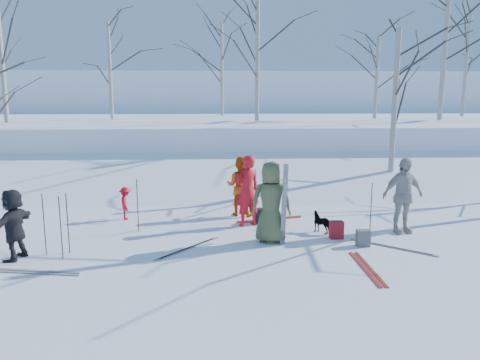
{
  "coord_description": "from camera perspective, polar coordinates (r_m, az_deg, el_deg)",
  "views": [
    {
      "loc": [
        -0.58,
        -9.99,
        3.43
      ],
      "look_at": [
        0.0,
        1.5,
        1.3
      ],
      "focal_mm": 35.0,
      "sensor_mm": 36.0,
      "label": 1
    }
  ],
  "objects": [
    {
      "name": "ground",
      "position": [
        10.58,
        0.41,
        -8.43
      ],
      "size": [
        120.0,
        120.0,
        0.0
      ],
      "primitive_type": "plane",
      "color": "white",
      "rests_on": "ground"
    },
    {
      "name": "snow_ramp",
      "position": [
        17.32,
        -0.91,
        -0.44
      ],
      "size": [
        70.0,
        9.49,
        4.12
      ],
      "primitive_type": "cube",
      "rotation": [
        0.3,
        0.0,
        0.0
      ],
      "color": "white",
      "rests_on": "ground"
    },
    {
      "name": "snow_plateau",
      "position": [
        27.11,
        -1.65,
        5.33
      ],
      "size": [
        70.0,
        18.0,
        2.2
      ],
      "primitive_type": "cube",
      "color": "white",
      "rests_on": "ground"
    },
    {
      "name": "far_hill",
      "position": [
        48.02,
        -2.2,
        8.76
      ],
      "size": [
        90.0,
        30.0,
        6.0
      ],
      "primitive_type": "cube",
      "color": "white",
      "rests_on": "ground"
    },
    {
      "name": "skier_olive_center",
      "position": [
        10.87,
        3.81,
        -2.7
      ],
      "size": [
        1.03,
        0.77,
        1.91
      ],
      "primitive_type": "imported",
      "rotation": [
        0.0,
        0.0,
        2.95
      ],
      "color": "#4D5432",
      "rests_on": "ground"
    },
    {
      "name": "skier_red_north",
      "position": [
        12.18,
        0.91,
        -1.32
      ],
      "size": [
        0.8,
        0.68,
        1.88
      ],
      "primitive_type": "imported",
      "rotation": [
        0.0,
        0.0,
        3.54
      ],
      "color": "red",
      "rests_on": "ground"
    },
    {
      "name": "skier_redor_behind",
      "position": [
        13.26,
        0.03,
        -0.75
      ],
      "size": [
        1.0,
        0.89,
        1.69
      ],
      "primitive_type": "imported",
      "rotation": [
        0.0,
        0.0,
        2.78
      ],
      "color": "#CB500F",
      "rests_on": "ground"
    },
    {
      "name": "skier_red_seated",
      "position": [
        13.28,
        -13.76,
        -2.76
      ],
      "size": [
        0.47,
        0.65,
        0.91
      ],
      "primitive_type": "imported",
      "rotation": [
        0.0,
        0.0,
        1.8
      ],
      "color": "red",
      "rests_on": "ground"
    },
    {
      "name": "skier_cream_east",
      "position": [
        12.27,
        19.22,
        -1.79
      ],
      "size": [
        1.18,
        0.7,
        1.89
      ],
      "primitive_type": "imported",
      "rotation": [
        0.0,
        0.0,
        0.23
      ],
      "color": "beige",
      "rests_on": "ground"
    },
    {
      "name": "skier_grey_west",
      "position": [
        10.84,
        -25.89,
        -4.9
      ],
      "size": [
        0.78,
        1.46,
        1.5
      ],
      "primitive_type": "imported",
      "rotation": [
        0.0,
        0.0,
        4.46
      ],
      "color": "black",
      "rests_on": "ground"
    },
    {
      "name": "dog",
      "position": [
        11.91,
        10.05,
        -5.11
      ],
      "size": [
        0.62,
        0.65,
        0.52
      ],
      "primitive_type": "imported",
      "rotation": [
        0.0,
        0.0,
        3.88
      ],
      "color": "black",
      "rests_on": "ground"
    },
    {
      "name": "upright_ski_left",
      "position": [
        10.65,
        5.29,
        -3.03
      ],
      "size": [
        0.12,
        0.17,
        1.9
      ],
      "primitive_type": "cube",
      "rotation": [
        0.07,
        0.0,
        0.32
      ],
      "color": "silver",
      "rests_on": "ground"
    },
    {
      "name": "upright_ski_right",
      "position": [
        10.68,
        5.52,
        -2.99
      ],
      "size": [
        0.1,
        0.23,
        1.89
      ],
      "primitive_type": "cube",
      "rotation": [
        0.1,
        0.0,
        0.14
      ],
      "color": "silver",
      "rests_on": "ground"
    },
    {
      "name": "ski_pair_a",
      "position": [
        10.12,
        -23.86,
        -10.2
      ],
      "size": [
        0.84,
        1.97,
        0.02
      ],
      "primitive_type": null,
      "rotation": [
        0.0,
        0.0,
        1.4
      ],
      "color": "silver",
      "rests_on": "ground"
    },
    {
      "name": "ski_pair_b",
      "position": [
        12.98,
        3.62,
        -4.81
      ],
      "size": [
        1.18,
        2.0,
        0.02
      ],
      "primitive_type": null,
      "rotation": [
        0.0,
        0.0,
        1.84
      ],
      "color": "maroon",
      "rests_on": "ground"
    },
    {
      "name": "ski_pair_c",
      "position": [
        11.21,
        18.07,
        -7.81
      ],
      "size": [
        2.07,
        2.1,
        0.02
      ],
      "primitive_type": null,
      "rotation": [
        0.0,
        0.0,
        0.88
      ],
      "color": "silver",
      "rests_on": "ground"
    },
    {
      "name": "ski_pair_d",
      "position": [
        9.78,
        15.24,
        -10.36
      ],
      "size": [
        0.22,
        1.9,
        0.02
      ],
      "primitive_type": null,
      "rotation": [
        0.0,
        0.0,
        0.0
      ],
      "color": "maroon",
      "rests_on": "ground"
    },
    {
      "name": "ski_pair_e",
      "position": [
        10.67,
        -6.36,
        -8.28
      ],
      "size": [
        2.07,
        2.1,
        0.02
      ],
      "primitive_type": null,
      "rotation": [
        0.0,
        0.0,
        -0.7
      ],
      "color": "silver",
      "rests_on": "ground"
    },
    {
      "name": "ski_pole_a",
      "position": [
        10.83,
        -20.26,
        -4.95
      ],
      "size": [
        0.02,
        0.02,
        1.34
      ],
      "primitive_type": "cylinder",
      "color": "black",
      "rests_on": "ground"
    },
    {
      "name": "ski_pole_b",
      "position": [
        11.71,
        15.67,
        -3.55
      ],
      "size": [
        0.02,
        0.02,
        1.34
      ],
      "primitive_type": "cylinder",
      "color": "black",
      "rests_on": "ground"
    },
    {
      "name": "ski_pole_c",
      "position": [
        11.99,
        -12.38,
        -3.07
      ],
      "size": [
        0.02,
        0.02,
        1.34
      ],
      "primitive_type": "cylinder",
      "color": "black",
      "rests_on": "ground"
    },
    {
      "name": "ski_pole_d",
      "position": [
        13.0,
        3.81,
        -1.8
      ],
      "size": [
        0.02,
        0.02,
        1.34
      ],
      "primitive_type": "cylinder",
      "color": "black",
      "rests_on": "ground"
    },
    {
      "name": "ski_pole_e",
      "position": [
        10.52,
        -21.01,
        -5.43
      ],
      "size": [
        0.02,
        0.02,
        1.34
      ],
      "primitive_type": "cylinder",
      "color": "black",
      "rests_on": "ground"
    },
    {
      "name": "ski_pole_f",
      "position": [
        10.9,
        -22.77,
        -5.02
      ],
      "size": [
        0.02,
        0.02,
        1.34
      ],
      "primitive_type": "cylinder",
      "color": "black",
      "rests_on": "ground"
    },
    {
      "name": "ski_pole_g",
      "position": [
        12.61,
        1.7,
        -2.16
      ],
      "size": [
        0.02,
        0.02,
        1.34
      ],
      "primitive_type": "cylinder",
      "color": "black",
      "rests_on": "ground"
    },
    {
      "name": "backpack_red",
      "position": [
        11.52,
        11.66,
        -5.97
      ],
      "size": [
        0.32,
        0.22,
        0.42
      ],
      "primitive_type": "cube",
      "color": "maroon",
      "rests_on": "ground"
    },
    {
      "name": "backpack_grey",
      "position": [
        11.1,
        14.77,
        -6.85
      ],
      "size": [
        0.3,
        0.2,
        0.38
      ],
      "primitive_type": "cube",
      "color": "#55575C",
      "rests_on": "ground"
    },
    {
      "name": "backpack_dark",
      "position": [
        12.6,
        2.64,
        -4.37
      ],
      "size": [
        0.34,
        0.24,
        0.4
      ],
      "primitive_type": "cube",
      "color": "black",
      "rests_on": "ground"
    },
    {
      "name": "birch_plateau_a",
      "position": [
        22.76,
        -27.23,
        14.91
      ],
      "size": [
        5.41,
        5.41,
        6.87
      ],
      "primitive_type": null,
      "color": "silver",
      "rests_on": "snow_plateau"
    },
    {
      "name": "birch_plateau_b",
      "position": [
        24.19,
        23.8,
        15.93
      ],
      "size": [
        6.05,
        6.05,
        7.78
      ],
      "primitive_type": null,
      "color": "silver",
      "rests_on": "snow_plateau"
    },
    {
      "name": "birch_plateau_c",
      "position": [
        21.88,
        2.12,
        14.63
      ],
      "size": [
        4.54,
        4.54,
        5.63
      ],
      "primitive_type": null,
      "color": "silver",
      "rests_on": "snow_plateau"
    },
    {
      "name": "birch_plateau_d",
      "position": [
        24.5,
        16.32,
        12.01
      ],
      "size": [
        3.48,
        3.48,
        4.12
      ],
      "primitive_type": null,
      "color": "silver",
      "rests_on": "snow_plateau"
    },
    {
      "name": "birch_plateau_e",
      "position": [
        26.81,
        -2.23,
        13.3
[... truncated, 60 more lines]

